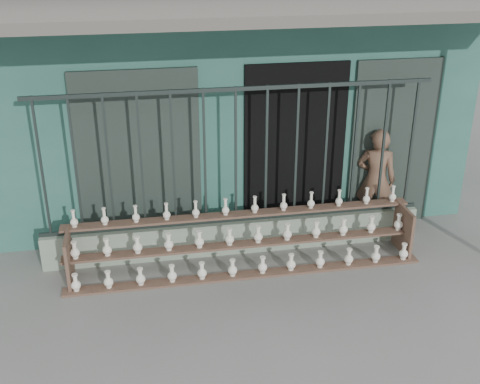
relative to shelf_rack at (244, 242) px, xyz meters
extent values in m
plane|color=slate|center=(-0.03, -0.89, -0.36)|extent=(60.00, 60.00, 0.00)
cube|color=#2F6356|center=(-0.03, 3.41, 1.24)|extent=(7.00, 5.00, 3.20)
cube|color=black|center=(0.87, 0.93, 0.84)|extent=(1.40, 0.12, 2.40)
cube|color=#212C26|center=(-1.23, 0.89, 0.84)|extent=(1.60, 0.08, 2.40)
cube|color=#212C26|center=(2.27, 0.89, 0.84)|extent=(1.20, 0.08, 2.40)
cube|color=#59544C|center=(-0.03, 0.31, 2.79)|extent=(7.40, 2.00, 0.12)
cube|color=#8FA18A|center=(-0.03, 0.41, -0.14)|extent=(5.00, 0.20, 0.45)
cube|color=#283330|center=(-2.38, 0.41, 0.99)|extent=(0.03, 0.03, 1.80)
cube|color=#283330|center=(-1.99, 0.41, 0.99)|extent=(0.03, 0.03, 1.80)
cube|color=#283330|center=(-1.60, 0.41, 0.99)|extent=(0.03, 0.03, 1.80)
cube|color=#283330|center=(-1.21, 0.41, 0.99)|extent=(0.03, 0.03, 1.80)
cube|color=#283330|center=(-0.81, 0.41, 0.99)|extent=(0.03, 0.03, 1.80)
cube|color=#283330|center=(-0.42, 0.41, 0.99)|extent=(0.03, 0.03, 1.80)
cube|color=#283330|center=(-0.03, 0.41, 0.99)|extent=(0.03, 0.03, 1.80)
cube|color=#283330|center=(0.36, 0.41, 0.99)|extent=(0.03, 0.03, 1.80)
cube|color=#283330|center=(0.75, 0.41, 0.99)|extent=(0.03, 0.03, 1.80)
cube|color=#283330|center=(1.14, 0.41, 0.99)|extent=(0.03, 0.03, 1.80)
cube|color=#283330|center=(1.54, 0.41, 0.99)|extent=(0.03, 0.03, 1.80)
cube|color=#283330|center=(1.93, 0.41, 0.99)|extent=(0.03, 0.03, 1.80)
cube|color=#283330|center=(2.32, 0.41, 0.99)|extent=(0.03, 0.03, 1.80)
cube|color=#283330|center=(-0.03, 0.41, 1.86)|extent=(5.00, 0.04, 0.05)
cube|color=#283330|center=(-0.03, 0.41, 0.11)|extent=(5.00, 0.04, 0.05)
cube|color=brown|center=(0.00, -0.24, -0.35)|extent=(4.50, 0.18, 0.03)
cube|color=brown|center=(0.00, 0.01, -0.05)|extent=(4.50, 0.18, 0.03)
cube|color=brown|center=(0.00, 0.26, 0.25)|extent=(4.50, 0.18, 0.03)
cube|color=brown|center=(-2.15, 0.01, -0.04)|extent=(0.04, 0.55, 0.64)
cube|color=brown|center=(2.15, 0.01, -0.04)|extent=(0.04, 0.55, 0.64)
imported|color=brown|center=(2.01, 0.73, 0.39)|extent=(0.64, 0.55, 1.49)
camera|label=1|loc=(-1.23, -6.53, 3.70)|focal=45.00mm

